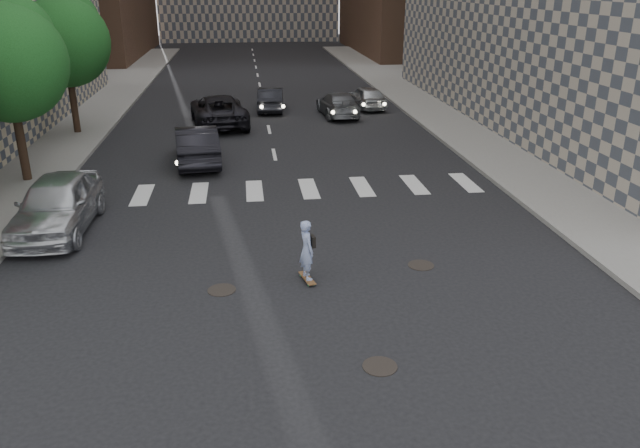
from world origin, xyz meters
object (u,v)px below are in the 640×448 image
at_px(tree_c, 66,38).
at_px(tree_b, 9,57).
at_px(traffic_car_c, 218,110).
at_px(traffic_car_d, 367,97).
at_px(traffic_car_e, 270,99).
at_px(skateboarder, 307,250).
at_px(traffic_car_b, 338,104).
at_px(silver_sedan, 57,204).
at_px(traffic_car_a, 197,145).

bearing_deg(tree_c, tree_b, -90.00).
xyz_separation_m(traffic_car_c, traffic_car_d, (8.64, 3.72, -0.13)).
xyz_separation_m(traffic_car_c, traffic_car_e, (2.91, 3.72, -0.13)).
xyz_separation_m(tree_b, traffic_car_d, (15.53, 12.86, -3.97)).
bearing_deg(tree_b, tree_c, 90.00).
distance_m(tree_b, traffic_car_d, 20.55).
bearing_deg(skateboarder, traffic_car_c, 84.60).
xyz_separation_m(traffic_car_b, traffic_car_e, (-3.70, 2.00, 0.01)).
height_order(silver_sedan, traffic_car_a, silver_sedan).
xyz_separation_m(tree_b, traffic_car_a, (6.19, 1.86, -3.85)).
bearing_deg(traffic_car_c, skateboarder, 91.11).
height_order(tree_b, traffic_car_e, tree_b).
bearing_deg(traffic_car_d, traffic_car_c, 16.56).
relative_size(traffic_car_a, traffic_car_b, 1.06).
bearing_deg(tree_b, traffic_car_d, 39.64).
height_order(traffic_car_a, traffic_car_d, traffic_car_a).
bearing_deg(silver_sedan, traffic_car_e, 69.28).
relative_size(traffic_car_b, traffic_car_e, 1.11).
bearing_deg(skateboarder, traffic_car_e, 75.89).
distance_m(tree_c, skateboarder, 20.47).
height_order(tree_b, traffic_car_c, tree_b).
relative_size(tree_c, silver_sedan, 1.32).
bearing_deg(skateboarder, traffic_car_a, 92.87).
relative_size(skateboarder, traffic_car_e, 0.40).
bearing_deg(traffic_car_b, silver_sedan, 51.87).
bearing_deg(traffic_car_d, traffic_car_b, 37.83).
relative_size(silver_sedan, traffic_car_d, 1.25).
bearing_deg(traffic_car_c, traffic_car_d, -163.89).
distance_m(tree_c, traffic_car_c, 7.96).
bearing_deg(tree_c, silver_sedan, -79.54).
bearing_deg(traffic_car_b, skateboarder, 75.52).
relative_size(silver_sedan, traffic_car_e, 1.22).
bearing_deg(traffic_car_c, silver_sedan, 65.80).
bearing_deg(traffic_car_e, traffic_car_c, 55.79).
bearing_deg(skateboarder, tree_c, 104.90).
relative_size(traffic_car_b, traffic_car_c, 0.78).
bearing_deg(traffic_car_a, traffic_car_e, -114.46).
relative_size(tree_b, silver_sedan, 1.32).
distance_m(traffic_car_b, traffic_car_e, 4.21).
relative_size(tree_c, traffic_car_c, 1.14).
bearing_deg(traffic_car_d, traffic_car_e, -6.69).
bearing_deg(traffic_car_b, traffic_car_c, 10.76).
bearing_deg(traffic_car_e, tree_c, 30.27).
bearing_deg(traffic_car_e, silver_sedan, 71.86).
distance_m(tree_c, silver_sedan, 14.04).
distance_m(tree_b, traffic_car_c, 12.07).
relative_size(traffic_car_c, traffic_car_e, 1.42).
height_order(tree_c, silver_sedan, tree_c).
relative_size(tree_c, traffic_car_b, 1.45).
height_order(tree_c, traffic_car_d, tree_c).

